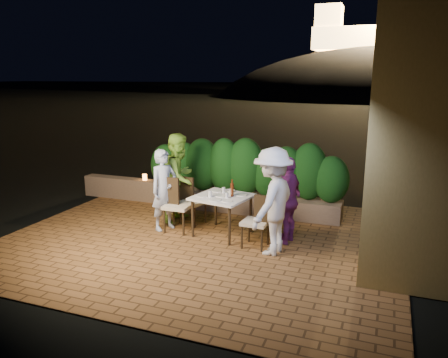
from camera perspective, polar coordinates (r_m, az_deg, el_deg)
The scene contains 32 objects.
ground at distance 7.72m, azimuth -4.29°, elevation -9.03°, with size 400.00×400.00×0.00m, color black.
terrace_floor at distance 8.16m, azimuth -2.79°, elevation -8.15°, with size 7.00×6.00×0.15m, color brown.
building_wall at distance 8.48m, azimuth 24.75°, elevation 9.35°, with size 1.60×5.00×5.00m, color olive.
window_pane at distance 8.01m, azimuth 19.04°, elevation 6.08°, with size 0.08×1.00×1.40m, color black.
window_frame at distance 8.01m, azimuth 18.97°, elevation 6.08°, with size 0.06×1.15×1.55m, color black.
planter at distance 9.60m, azimuth 2.57°, elevation -3.10°, with size 4.20×0.55×0.40m, color brown.
hedge at distance 9.41m, azimuth 2.62°, elevation 1.29°, with size 4.00×0.70×1.10m, color #113D11, non-canonical shape.
parapet at distance 10.86m, azimuth -12.64°, elevation -1.19°, with size 2.20×0.30×0.50m, color brown.
hill at distance 66.82m, azimuth 19.83°, elevation 6.58°, with size 52.00×40.00×22.00m, color black.
fortress at distance 66.90m, azimuth 20.86°, elevation 18.99°, with size 26.00×8.00×8.00m, color #FFCC7A, non-canonical shape.
dining_table at distance 8.16m, azimuth -0.25°, elevation -4.77°, with size 0.95×0.95×0.75m, color white, non-canonical shape.
plate_nw at distance 8.05m, azimuth -2.88°, elevation -2.23°, with size 0.20×0.20×0.01m, color white.
plate_sw at distance 8.39m, azimuth -0.92°, elevation -1.57°, with size 0.20×0.20×0.01m, color white.
plate_ne at distance 7.71m, azimuth 0.44°, elevation -2.91°, with size 0.19×0.19×0.01m, color white.
plate_se at distance 8.12m, azimuth 2.23°, elevation -2.06°, with size 0.24×0.24×0.01m, color white.
plate_centre at distance 8.07m, azimuth -0.35°, elevation -2.16°, with size 0.25×0.25×0.01m, color white.
plate_front at distance 7.79m, azimuth -1.18°, elevation -2.73°, with size 0.23×0.23×0.01m, color white.
glass_nw at distance 7.98m, azimuth -1.83°, elevation -1.94°, with size 0.07×0.07×0.12m, color silver.
glass_sw at distance 8.26m, azimuth -0.05°, elevation -1.45°, with size 0.06×0.06×0.11m, color silver.
glass_ne at distance 7.92m, azimuth 0.36°, elevation -2.13°, with size 0.06×0.06×0.10m, color silver.
glass_se at distance 8.07m, azimuth 0.99°, elevation -1.78°, with size 0.07×0.07×0.12m, color silver.
beer_bottle at distance 8.00m, azimuth 1.06°, elevation -1.17°, with size 0.06×0.06×0.32m, color #54220E, non-canonical shape.
bowl at distance 8.33m, azimuth 0.76°, elevation -1.56°, with size 0.17×0.17×0.04m, color white.
chair_left_front at distance 8.35m, azimuth -6.02°, elevation -3.36°, with size 0.48×0.48×1.05m, color black, non-canonical shape.
chair_left_back at distance 8.76m, azimuth -4.09°, elevation -2.87°, with size 0.44×0.44×0.94m, color black, non-canonical shape.
chair_right_front at distance 7.57m, azimuth 4.12°, elevation -5.49°, with size 0.44×0.44×0.94m, color black, non-canonical shape.
chair_right_back at distance 7.96m, azimuth 6.22°, elevation -4.85°, with size 0.40×0.40×0.87m, color black, non-canonical shape.
diner_blue at distance 8.43m, azimuth -7.82°, elevation -1.41°, with size 0.57×0.38×1.57m, color #A3B3D2.
diner_green at distance 8.89m, azimuth -5.83°, elevation 0.19°, with size 0.88×0.68×1.80m, color #8AC73E.
diner_white at distance 7.22m, azimuth 6.37°, elevation -2.93°, with size 1.16×0.67×1.80m, color silver.
diner_purple at distance 7.78m, azimuth 8.34°, elevation -2.73°, with size 0.91×0.38×1.56m, color #782879.
parapet_lamp at distance 10.51m, azimuth -10.32°, elevation 0.23°, with size 0.10×0.10×0.14m, color orange.
Camera 1 is at (3.05, -6.45, 2.91)m, focal length 35.00 mm.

